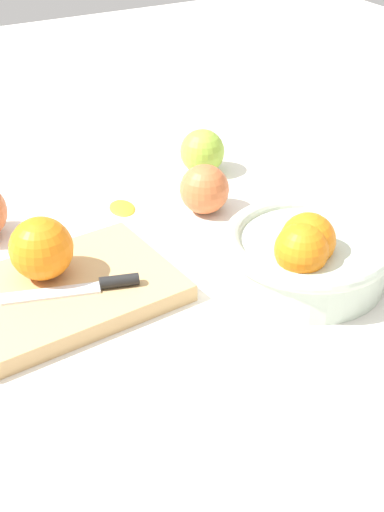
% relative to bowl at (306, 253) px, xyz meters
% --- Properties ---
extents(ground_plane, '(2.40, 2.40, 0.00)m').
position_rel_bowl_xyz_m(ground_plane, '(0.18, -0.12, -0.04)').
color(ground_plane, silver).
extents(bowl, '(0.20, 0.20, 0.10)m').
position_rel_bowl_xyz_m(bowl, '(0.00, 0.00, 0.00)').
color(bowl, beige).
rests_on(bowl, ground_plane).
extents(cutting_board, '(0.27, 0.20, 0.02)m').
position_rel_bowl_xyz_m(cutting_board, '(0.27, -0.10, -0.03)').
color(cutting_board, tan).
rests_on(cutting_board, ground_plane).
extents(orange_on_board, '(0.07, 0.07, 0.07)m').
position_rel_bowl_xyz_m(orange_on_board, '(0.28, -0.13, 0.02)').
color(orange_on_board, orange).
rests_on(orange_on_board, cutting_board).
extents(knife, '(0.15, 0.06, 0.01)m').
position_rel_bowl_xyz_m(knife, '(0.24, -0.08, -0.01)').
color(knife, silver).
rests_on(knife, cutting_board).
extents(apple_front_left, '(0.07, 0.07, 0.07)m').
position_rel_bowl_xyz_m(apple_front_left, '(0.02, -0.21, -0.00)').
color(apple_front_left, '#CC6638').
rests_on(apple_front_left, ground_plane).
extents(apple_front_left_2, '(0.07, 0.07, 0.07)m').
position_rel_bowl_xyz_m(apple_front_left_2, '(-0.04, -0.32, -0.00)').
color(apple_front_left_2, '#8EB738').
rests_on(apple_front_left_2, ground_plane).
extents(citrus_peel, '(0.04, 0.06, 0.01)m').
position_rel_bowl_xyz_m(citrus_peel, '(0.12, -0.27, -0.04)').
color(citrus_peel, orange).
rests_on(citrus_peel, ground_plane).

